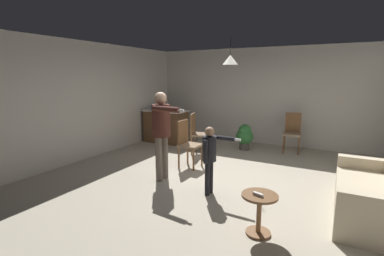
# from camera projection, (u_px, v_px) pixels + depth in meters

# --- Properties ---
(ground) EXTENTS (7.68, 7.68, 0.00)m
(ground) POSITION_uv_depth(u_px,v_px,m) (215.00, 177.00, 5.40)
(ground) COLOR #B2A893
(wall_back) EXTENTS (6.40, 0.10, 2.70)m
(wall_back) POSITION_uv_depth(u_px,v_px,m) (261.00, 96.00, 7.91)
(wall_back) COLOR beige
(wall_back) RESTS_ON ground
(wall_left) EXTENTS (0.10, 6.40, 2.70)m
(wall_left) POSITION_uv_depth(u_px,v_px,m) (93.00, 100.00, 6.64)
(wall_left) COLOR beige
(wall_left) RESTS_ON ground
(couch_floral) EXTENTS (0.87, 1.81, 1.00)m
(couch_floral) POSITION_uv_depth(u_px,v_px,m) (375.00, 195.00, 3.80)
(couch_floral) COLOR beige
(couch_floral) RESTS_ON ground
(kitchen_counter) EXTENTS (1.26, 0.66, 0.95)m
(kitchen_counter) POSITION_uv_depth(u_px,v_px,m) (166.00, 126.00, 8.16)
(kitchen_counter) COLOR brown
(kitchen_counter) RESTS_ON ground
(side_table_by_couch) EXTENTS (0.44, 0.44, 0.52)m
(side_table_by_couch) POSITION_uv_depth(u_px,v_px,m) (259.00, 209.00, 3.40)
(side_table_by_couch) COLOR brown
(side_table_by_couch) RESTS_ON ground
(person_adult) EXTENTS (0.79, 0.53, 1.64)m
(person_adult) POSITION_uv_depth(u_px,v_px,m) (162.00, 126.00, 5.09)
(person_adult) COLOR #60564C
(person_adult) RESTS_ON ground
(person_child) EXTENTS (0.59, 0.33, 1.13)m
(person_child) POSITION_uv_depth(u_px,v_px,m) (210.00, 153.00, 4.49)
(person_child) COLOR black
(person_child) RESTS_ON ground
(dining_chair_by_counter) EXTENTS (0.43, 0.43, 1.00)m
(dining_chair_by_counter) POSITION_uv_depth(u_px,v_px,m) (187.00, 142.00, 5.92)
(dining_chair_by_counter) COLOR brown
(dining_chair_by_counter) RESTS_ON ground
(dining_chair_near_wall) EXTENTS (0.46, 0.46, 1.00)m
(dining_chair_near_wall) POSITION_uv_depth(u_px,v_px,m) (292.00, 131.00, 7.08)
(dining_chair_near_wall) COLOR brown
(dining_chair_near_wall) RESTS_ON ground
(dining_chair_centre_back) EXTENTS (0.51, 0.51, 1.00)m
(dining_chair_centre_back) POSITION_uv_depth(u_px,v_px,m) (197.00, 132.00, 6.99)
(dining_chair_centre_back) COLOR brown
(dining_chair_centre_back) RESTS_ON ground
(potted_plant_corner) EXTENTS (0.45, 0.45, 0.68)m
(potted_plant_corner) POSITION_uv_depth(u_px,v_px,m) (245.00, 136.00, 7.30)
(potted_plant_corner) COLOR #4C4742
(potted_plant_corner) RESTS_ON ground
(spare_remote_on_table) EXTENTS (0.13, 0.08, 0.04)m
(spare_remote_on_table) POSITION_uv_depth(u_px,v_px,m) (258.00, 194.00, 3.32)
(spare_remote_on_table) COLOR white
(spare_remote_on_table) RESTS_ON side_table_by_couch
(ceiling_light_pendant) EXTENTS (0.32, 0.32, 0.55)m
(ceiling_light_pendant) POSITION_uv_depth(u_px,v_px,m) (230.00, 60.00, 5.75)
(ceiling_light_pendant) COLOR silver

